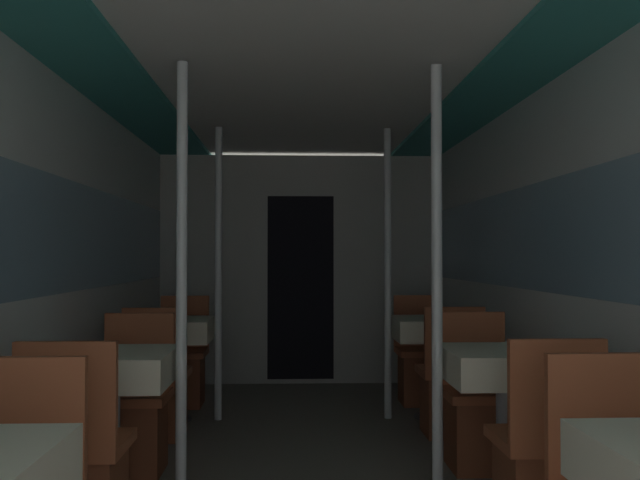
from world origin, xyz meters
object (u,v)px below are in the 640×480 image
object	(u,v)px
chair_left_far_2	(182,370)
chair_left_near_2	(158,396)
dining_table_right_2	(434,334)
support_pole_right_2	(388,273)
chair_left_far_1	(133,422)
dining_table_left_1	(110,376)
dining_table_left_2	(171,335)
support_pole_left_1	(182,282)
chair_right_far_2	(421,369)
dining_table_right_1	(506,373)
support_pole_right_1	(437,281)
chair_right_far_1	(478,419)
chair_right_near_1	(544,476)
chair_right_near_2	(450,394)
support_pole_left_2	(218,273)

from	to	relation	value
chair_left_far_2	chair_left_near_2	bearing A→B (deg)	90.00
dining_table_right_2	support_pole_right_2	bearing A→B (deg)	180.00
dining_table_right_2	chair_left_far_1	bearing A→B (deg)	-147.10
dining_table_left_1	dining_table_left_2	bearing A→B (deg)	90.00
support_pole_left_1	chair_left_near_2	world-z (taller)	support_pole_left_1
dining_table_left_1	chair_right_far_2	xyz separation A→B (m)	(1.99, 2.36, -0.35)
chair_left_far_2	dining_table_right_1	xyz separation A→B (m)	(1.99, -2.36, 0.35)
support_pole_right_1	dining_table_right_2	size ratio (longest dim) A/B	2.91
dining_table_left_1	dining_table_right_1	size ratio (longest dim) A/B	1.00
dining_table_left_1	chair_right_far_1	bearing A→B (deg)	15.07
chair_left_far_2	chair_right_near_1	distance (m)	3.52
dining_table_left_2	chair_right_near_2	size ratio (longest dim) A/B	0.85
chair_right_far_1	support_pole_right_1	xyz separation A→B (m)	(-0.35, -0.54, 0.82)
support_pole_left_2	chair_left_near_2	bearing A→B (deg)	-123.31
dining_table_right_2	support_pole_right_2	xyz separation A→B (m)	(-0.35, 0.00, 0.47)
support_pole_right_1	chair_right_far_1	bearing A→B (deg)	56.69
support_pole_right_1	dining_table_right_1	bearing A→B (deg)	0.00
dining_table_left_1	chair_left_far_2	world-z (taller)	chair_left_far_2
chair_left_far_1	support_pole_right_1	bearing A→B (deg)	161.89
chair_left_near_2	support_pole_left_2	size ratio (longest dim) A/B	0.40
chair_left_near_2	chair_right_far_2	bearing A→B (deg)	28.30
chair_left_far_1	chair_right_far_1	xyz separation A→B (m)	(1.99, 0.00, 0.00)
chair_left_near_2	chair_left_far_2	xyz separation A→B (m)	(0.00, 1.07, 0.00)
dining_table_left_2	chair_left_far_2	xyz separation A→B (m)	(0.00, 0.54, -0.35)
support_pole_left_2	chair_right_far_2	size ratio (longest dim) A/B	2.47
support_pole_left_1	chair_right_near_1	bearing A→B (deg)	-18.11
chair_right_far_2	support_pole_right_1	bearing A→B (deg)	81.51
chair_right_near_2	support_pole_right_2	xyz separation A→B (m)	(-0.35, 0.54, 0.82)
chair_left_far_1	support_pole_right_1	distance (m)	1.91
dining_table_left_1	support_pole_right_2	distance (m)	2.50
chair_right_near_2	dining_table_left_2	bearing A→B (deg)	164.93
dining_table_right_2	chair_left_near_2	bearing A→B (deg)	-164.93
support_pole_left_2	dining_table_left_1	bearing A→B (deg)	-100.93
dining_table_left_1	dining_table_right_2	bearing A→B (deg)	42.50
support_pole_left_2	dining_table_right_1	bearing A→B (deg)	-48.07
chair_right_near_1	dining_table_right_2	distance (m)	2.39
chair_right_far_2	dining_table_left_1	bearing A→B (deg)	49.85
dining_table_left_1	support_pole_left_2	world-z (taller)	support_pole_left_2
dining_table_left_2	support_pole_right_1	world-z (taller)	support_pole_right_1
chair_left_far_2	support_pole_left_2	bearing A→B (deg)	123.31
chair_left_near_2	support_pole_left_2	world-z (taller)	support_pole_left_2
chair_left_far_1	support_pole_right_2	bearing A→B (deg)	-141.83
chair_left_near_2	chair_left_far_2	world-z (taller)	same
chair_right_far_1	dining_table_right_2	distance (m)	1.34
chair_right_far_2	chair_left_near_2	bearing A→B (deg)	28.30
chair_right_far_1	dining_table_right_2	world-z (taller)	chair_right_far_1
dining_table_right_1	chair_right_near_2	xyz separation A→B (m)	(-0.00, 1.29, -0.35)
support_pole_left_2	dining_table_right_2	world-z (taller)	support_pole_left_2
chair_right_near_1	support_pole_right_1	size ratio (longest dim) A/B	0.40
support_pole_left_1	chair_right_far_2	xyz separation A→B (m)	(1.64, 2.36, -0.82)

